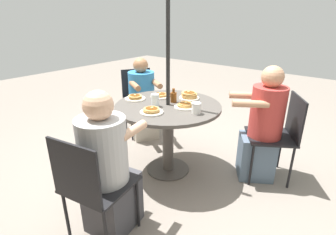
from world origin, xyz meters
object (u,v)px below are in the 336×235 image
at_px(coffee_cup, 196,108).
at_px(diner_north, 143,102).
at_px(diner_east, 108,171).
at_px(pancake_plate_a, 161,96).
at_px(pancake_plate_d, 135,98).
at_px(pancake_plate_c, 152,111).
at_px(patio_table, 168,118).
at_px(pancake_plate_b, 189,96).
at_px(patio_chair_south, 280,132).
at_px(pancake_plate_e, 185,106).
at_px(patio_chair_east, 91,184).
at_px(patio_chair_north, 139,97).
at_px(diner_south, 262,129).
at_px(drinking_glass_a, 155,100).
at_px(syrup_bottle, 173,97).

bearing_deg(coffee_cup, diner_north, -22.88).
distance_m(diner_east, pancake_plate_a, 1.19).
bearing_deg(diner_east, pancake_plate_d, 112.70).
relative_size(diner_east, pancake_plate_c, 5.34).
bearing_deg(coffee_cup, patio_table, -5.27).
relative_size(diner_east, pancake_plate_b, 5.34).
relative_size(patio_table, patio_chair_south, 1.20).
bearing_deg(patio_chair_south, pancake_plate_a, 78.76).
distance_m(diner_north, pancake_plate_e, 1.15).
distance_m(diner_east, pancake_plate_e, 1.01).
relative_size(patio_chair_east, pancake_plate_a, 4.12).
bearing_deg(pancake_plate_a, coffee_cup, 162.79).
bearing_deg(patio_chair_north, pancake_plate_a, 91.20).
height_order(patio_table, coffee_cup, coffee_cup).
bearing_deg(pancake_plate_d, patio_chair_east, 120.15).
height_order(patio_chair_north, pancake_plate_e, patio_chair_north).
distance_m(pancake_plate_d, pancake_plate_e, 0.59).
xyz_separation_m(pancake_plate_a, pancake_plate_c, (-0.26, 0.43, 0.00)).
xyz_separation_m(diner_north, pancake_plate_d, (-0.45, 0.56, 0.29)).
bearing_deg(patio_chair_south, pancake_plate_d, 85.11).
xyz_separation_m(diner_east, pancake_plate_c, (0.15, -0.66, 0.26)).
bearing_deg(diner_south, patio_chair_south, -90.00).
distance_m(diner_north, patio_chair_south, 1.79).
height_order(patio_chair_north, drinking_glass_a, patio_chair_north).
bearing_deg(pancake_plate_b, pancake_plate_e, 117.37).
distance_m(pancake_plate_d, coffee_cup, 0.75).
xyz_separation_m(patio_table, pancake_plate_a, (0.23, -0.15, 0.16)).
relative_size(syrup_bottle, coffee_cup, 1.39).
bearing_deg(patio_chair_east, syrup_bottle, 89.49).
relative_size(patio_chair_north, diner_north, 0.82).
relative_size(patio_chair_south, drinking_glass_a, 7.06).
bearing_deg(patio_chair_east, diner_south, 59.07).
distance_m(patio_chair_north, diner_east, 1.90).
xyz_separation_m(pancake_plate_d, drinking_glass_a, (-0.32, 0.03, 0.04)).
height_order(pancake_plate_d, drinking_glass_a, drinking_glass_a).
bearing_deg(patio_chair_east, diner_north, 112.65).
height_order(diner_east, pancake_plate_e, diner_east).
height_order(patio_chair_south, diner_south, diner_south).
bearing_deg(diner_south, coffee_cup, 108.33).
distance_m(pancake_plate_c, syrup_bottle, 0.38).
bearing_deg(pancake_plate_c, syrup_bottle, -84.06).
bearing_deg(syrup_bottle, pancake_plate_e, 162.43).
height_order(patio_chair_south, drinking_glass_a, patio_chair_south).
relative_size(pancake_plate_e, syrup_bottle, 1.49).
bearing_deg(patio_chair_east, coffee_cup, 71.29).
distance_m(patio_chair_south, pancake_plate_c, 1.31).
distance_m(patio_chair_north, pancake_plate_a, 0.90).
distance_m(pancake_plate_a, coffee_cup, 0.62).
distance_m(pancake_plate_e, coffee_cup, 0.19).
relative_size(patio_chair_north, syrup_bottle, 6.16).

